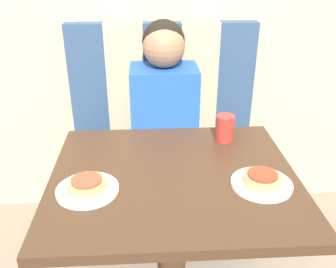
% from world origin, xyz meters
% --- Properties ---
extents(booth_seat, '(1.00, 0.45, 0.45)m').
position_xyz_m(booth_seat, '(0.00, 0.68, 0.22)').
color(booth_seat, navy).
rests_on(booth_seat, ground_plane).
extents(booth_backrest, '(1.00, 0.08, 0.70)m').
position_xyz_m(booth_backrest, '(0.00, 0.86, 0.80)').
color(booth_backrest, navy).
rests_on(booth_backrest, booth_seat).
extents(dining_table, '(0.86, 0.75, 0.78)m').
position_xyz_m(dining_table, '(0.00, 0.00, 0.66)').
color(dining_table, '#422B1C').
rests_on(dining_table, ground_plane).
extents(person, '(0.34, 0.25, 0.74)m').
position_xyz_m(person, '(0.00, 0.68, 0.82)').
color(person, '#2356B2').
rests_on(person, booth_seat).
extents(plate_left, '(0.20, 0.20, 0.01)m').
position_xyz_m(plate_left, '(-0.29, -0.09, 0.78)').
color(plate_left, white).
rests_on(plate_left, dining_table).
extents(plate_right, '(0.20, 0.20, 0.01)m').
position_xyz_m(plate_right, '(0.29, -0.09, 0.78)').
color(plate_right, white).
rests_on(plate_right, dining_table).
extents(pizza_left, '(0.13, 0.13, 0.04)m').
position_xyz_m(pizza_left, '(-0.29, -0.09, 0.81)').
color(pizza_left, tan).
rests_on(pizza_left, plate_left).
extents(pizza_right, '(0.13, 0.13, 0.04)m').
position_xyz_m(pizza_right, '(0.29, -0.09, 0.81)').
color(pizza_right, tan).
rests_on(pizza_right, plate_right).
extents(drinking_cup, '(0.08, 0.08, 0.11)m').
position_xyz_m(drinking_cup, '(0.23, 0.25, 0.83)').
color(drinking_cup, '#B23328').
rests_on(drinking_cup, dining_table).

